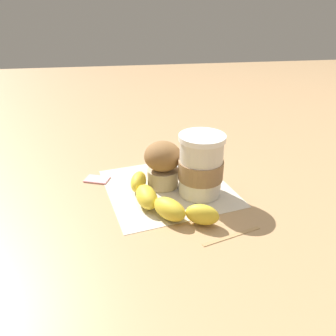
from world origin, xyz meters
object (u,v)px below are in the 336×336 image
object	(u,v)px
sugar_packet	(97,179)
banana	(162,200)
muffin	(163,163)
coffee_cup	(201,166)

from	to	relation	value
sugar_packet	banana	bearing A→B (deg)	131.98
banana	sugar_packet	distance (m)	0.18
muffin	banana	size ratio (longest dim) A/B	0.51
muffin	sugar_packet	world-z (taller)	muffin
sugar_packet	coffee_cup	bearing A→B (deg)	156.37
coffee_cup	banana	distance (m)	0.10
coffee_cup	muffin	xyz separation A→B (m)	(0.07, -0.04, -0.01)
coffee_cup	sugar_packet	distance (m)	0.23
banana	sugar_packet	size ratio (longest dim) A/B	3.76
muffin	banana	distance (m)	0.10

